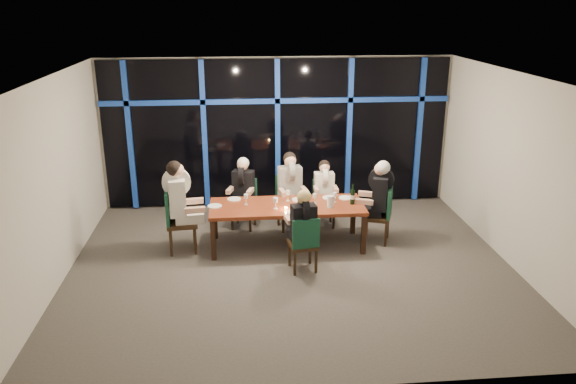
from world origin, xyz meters
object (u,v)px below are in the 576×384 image
object	(u,v)px
chair_end_left	(176,218)
diner_end_left	(180,193)
diner_end_right	(379,190)
chair_end_right	(382,212)
diner_far_right	(324,184)
chair_far_mid	(289,199)
diner_near_mid	(303,218)
chair_near_mid	(304,242)
water_pitcher	(330,201)
diner_far_left	(243,183)
diner_far_mid	(290,180)
wine_bottle	(352,196)
chair_far_right	(323,200)
dining_table	(287,209)
chair_far_left	(245,200)

from	to	relation	value
chair_end_left	diner_end_left	xyz separation A→B (m)	(0.09, 0.01, 0.42)
diner_end_right	chair_end_right	bearing A→B (deg)	90.00
diner_far_right	diner_end_right	bearing A→B (deg)	-44.54
chair_end_left	diner_end_right	distance (m)	3.47
chair_far_mid	diner_near_mid	xyz separation A→B (m)	(0.04, -1.79, 0.32)
diner_far_right	chair_near_mid	bearing A→B (deg)	-108.00
water_pitcher	diner_far_left	bearing A→B (deg)	126.86
diner_far_left	diner_far_right	distance (m)	1.50
diner_near_mid	diner_far_mid	bearing A→B (deg)	-97.63
chair_near_mid	water_pitcher	distance (m)	1.05
diner_far_left	diner_far_mid	xyz separation A→B (m)	(0.86, -0.11, 0.07)
diner_end_left	diner_end_right	bearing A→B (deg)	-95.33
diner_end_left	diner_near_mid	size ratio (longest dim) A/B	1.18
diner_far_mid	wine_bottle	xyz separation A→B (m)	(0.98, -0.84, -0.06)
wine_bottle	chair_far_mid	bearing A→B (deg)	137.10
chair_far_mid	water_pitcher	world-z (taller)	chair_far_mid
chair_far_mid	chair_near_mid	xyz separation A→B (m)	(0.06, -1.87, -0.04)
chair_end_left	chair_near_mid	distance (m)	2.26
chair_near_mid	wine_bottle	world-z (taller)	wine_bottle
chair_far_right	chair_near_mid	bearing A→B (deg)	-107.35
chair_end_left	diner_far_mid	distance (m)	2.19
chair_far_mid	chair_end_right	bearing A→B (deg)	-37.81
dining_table	diner_far_left	xyz separation A→B (m)	(-0.73, 0.89, 0.19)
chair_near_mid	dining_table	bearing A→B (deg)	-88.68
chair_far_left	wine_bottle	world-z (taller)	wine_bottle
chair_far_mid	diner_far_right	world-z (taller)	diner_far_right
wine_bottle	chair_end_left	bearing A→B (deg)	179.74
diner_end_right	diner_near_mid	xyz separation A→B (m)	(-1.42, -0.98, -0.08)
chair_far_left	diner_far_left	world-z (taller)	diner_far_left
diner_far_right	diner_near_mid	xyz separation A→B (m)	(-0.60, -1.77, 0.05)
chair_end_left	diner_far_mid	size ratio (longest dim) A/B	1.12
chair_end_right	diner_far_left	bearing A→B (deg)	-90.08
chair_near_mid	wine_bottle	xyz separation A→B (m)	(0.93, 0.95, 0.37)
chair_end_right	dining_table	bearing A→B (deg)	-69.27
chair_near_mid	diner_end_left	bearing A→B (deg)	-35.17
chair_end_left	chair_near_mid	size ratio (longest dim) A/B	1.18
chair_far_left	chair_near_mid	size ratio (longest dim) A/B	1.00
chair_end_right	diner_near_mid	world-z (taller)	diner_near_mid
chair_end_left	diner_far_right	world-z (taller)	diner_far_right
diner_far_mid	diner_end_right	xyz separation A→B (m)	(1.45, -0.73, 0.02)
chair_near_mid	diner_far_left	bearing A→B (deg)	-73.16
chair_near_mid	water_pitcher	xyz separation A→B (m)	(0.54, 0.83, 0.34)
chair_end_right	diner_near_mid	distance (m)	1.80
chair_end_left	chair_near_mid	world-z (taller)	chair_end_left
chair_far_left	diner_far_left	bearing A→B (deg)	-90.00
chair_far_left	diner_far_mid	xyz separation A→B (m)	(0.84, -0.18, 0.43)
chair_end_left	diner_far_mid	xyz separation A→B (m)	(2.00, 0.82, 0.34)
chair_far_right	chair_end_left	size ratio (longest dim) A/B	0.80
dining_table	diner_far_mid	distance (m)	0.84
chair_end_right	water_pitcher	distance (m)	1.01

